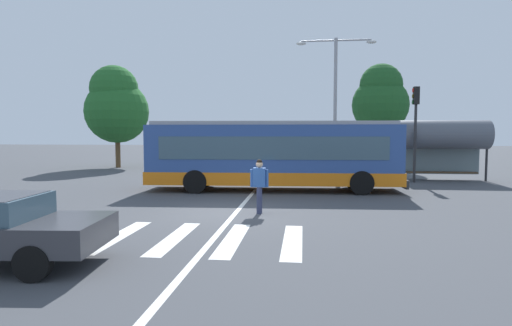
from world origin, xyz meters
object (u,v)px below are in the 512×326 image
Objects in this scene: parked_car_charcoal at (243,158)px; parked_car_white at (281,159)px; parked_car_black at (318,159)px; background_tree_right at (380,99)px; bus_stop_shelter at (443,136)px; parked_car_champagne at (205,158)px; parked_car_silver at (358,159)px; traffic_light_far_corner at (415,119)px; pedestrian_crossing_street at (259,183)px; city_transit_bus at (273,155)px; twin_arm_street_lamp at (335,90)px; background_tree_left at (116,105)px.

parked_car_charcoal and parked_car_white have the same top height.
parked_car_white is at bearing -179.18° from parked_car_black.
background_tree_right is (9.68, 0.94, 4.19)m from parked_car_charcoal.
bus_stop_shelter is at bearing -73.94° from background_tree_right.
parked_car_champagne is 0.61× the size of background_tree_right.
parked_car_silver is 0.94× the size of traffic_light_far_corner.
city_transit_bus is at bearing 89.57° from pedestrian_crossing_street.
traffic_light_far_corner reaches higher than parked_car_silver.
bus_stop_shelter is (8.74, 4.86, 0.83)m from city_transit_bus.
city_transit_bus reaches higher than parked_car_champagne.
twin_arm_street_lamp is (-5.53, 2.22, 2.71)m from bus_stop_shelter.
parked_car_champagne is 0.98× the size of bus_stop_shelter.
parked_car_white is 0.98× the size of parked_car_silver.
parked_car_charcoal is 0.99× the size of parked_car_silver.
parked_car_silver is at bearing 121.57° from bus_stop_shelter.
twin_arm_street_lamp is (3.21, 7.08, 3.54)m from city_transit_bus.
city_transit_bus is 10.04m from bus_stop_shelter.
parked_car_silver is 7.62m from traffic_light_far_corner.
twin_arm_street_lamp reaches higher than background_tree_right.
background_tree_left is (-9.56, 0.33, 3.89)m from parked_car_charcoal.
background_tree_left is (-15.74, 4.22, -0.47)m from twin_arm_street_lamp.
twin_arm_street_lamp reaches higher than parked_car_white.
parked_car_champagne is at bearing 117.54° from city_transit_bus.
traffic_light_far_corner reaches higher than bus_stop_shelter.
parked_car_black is 8.77m from traffic_light_far_corner.
city_transit_bus is 10.85m from parked_car_white.
city_transit_bus reaches higher than parked_car_silver.
parked_car_champagne is 0.99× the size of parked_car_silver.
parked_car_charcoal is 0.61× the size of background_tree_right.
twin_arm_street_lamp is at bearing -32.19° from parked_car_charcoal.
parked_car_black is 0.55× the size of twin_arm_street_lamp.
bus_stop_shelter is 7.77m from background_tree_right.
pedestrian_crossing_street reaches higher than parked_car_silver.
twin_arm_street_lamp is at bearing -116.75° from parked_car_silver.
parked_car_silver is 18.05m from background_tree_left.
parked_car_silver is 7.17m from bus_stop_shelter.
city_transit_bus is at bearing -88.74° from parked_car_white.
parked_car_white is 5.33m from parked_car_silver.
background_tree_right is (1.62, 1.11, 4.19)m from parked_car_silver.
traffic_light_far_corner is 8.20m from background_tree_right.
background_tree_left is at bearing 177.72° from parked_car_white.
city_transit_bus is 11.98m from parked_car_silver.
bus_stop_shelter is at bearing 49.61° from pedestrian_crossing_street.
parked_car_white is 2.59m from parked_car_black.
city_transit_bus is 1.51× the size of background_tree_right.
parked_car_charcoal is at bearing -0.43° from parked_car_champagne.
parked_car_champagne and parked_car_silver have the same top height.
background_tree_right is (6.71, 11.92, 3.37)m from city_transit_bus.
bus_stop_shelter is at bearing -22.96° from parked_car_champagne.
bus_stop_shelter is 22.34m from background_tree_left.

